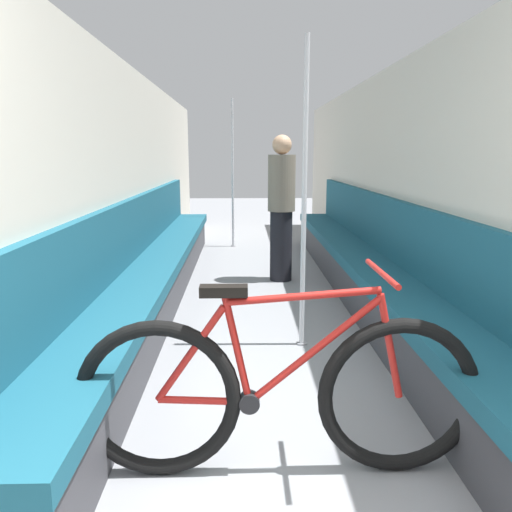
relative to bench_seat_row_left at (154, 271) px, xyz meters
name	(u,v)px	position (x,y,z in m)	size (l,w,h in m)	color
wall_left	(123,187)	(-0.25, 0.03, 0.78)	(0.10, 10.56, 2.21)	beige
wall_right	(398,186)	(2.27, 0.03, 0.78)	(0.10, 10.56, 2.21)	beige
bench_seat_row_left	(154,271)	(0.00, 0.00, 0.00)	(0.47, 6.53, 1.00)	#3D3D42
bench_seat_row_right	(368,270)	(2.02, 0.00, 0.00)	(0.47, 6.53, 1.00)	#3D3D42
bicycle	(279,394)	(0.99, -2.56, 0.06)	(1.77, 0.46, 0.93)	black
grab_pole_near	(233,176)	(0.69, 2.99, 0.75)	(0.08, 0.08, 2.19)	gray
grab_pole_far	(304,202)	(1.27, -1.04, 0.75)	(0.08, 0.08, 2.19)	gray
passenger_standing	(281,207)	(1.26, 0.90, 0.50)	(0.30, 0.30, 1.60)	black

